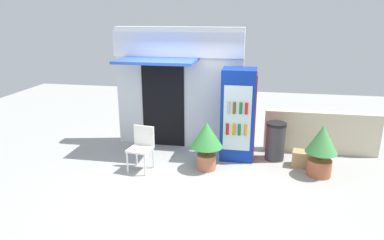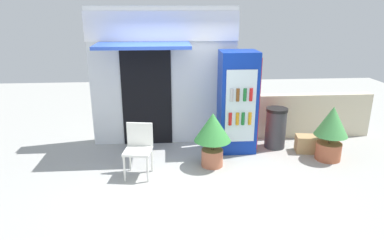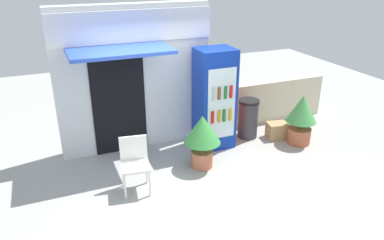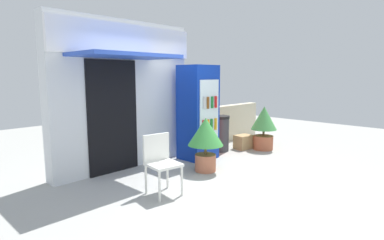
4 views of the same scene
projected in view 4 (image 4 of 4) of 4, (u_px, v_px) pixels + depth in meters
The scene contains 9 objects.
ground at pixel (202, 182), 5.18m from camera, with size 16.00×16.00×0.00m, color #A3A39E.
storefront_building at pixel (124, 92), 5.87m from camera, with size 2.96×1.28×2.79m.
drink_cooler at pixel (199, 112), 6.57m from camera, with size 0.73×0.67×1.98m.
plastic_chair at pixel (160, 159), 4.65m from camera, with size 0.50×0.50×0.90m.
potted_plant_near_shop at pixel (206, 137), 5.72m from camera, with size 0.66×0.66×1.00m.
potted_plant_curbside at pixel (264, 124), 7.39m from camera, with size 0.61×0.61×1.04m.
trash_bin at pixel (220, 133), 7.28m from camera, with size 0.43×0.43×0.84m.
stone_boundary_wall at pixel (227, 123), 8.40m from camera, with size 2.51×0.22×0.96m, color beige.
cardboard_box at pixel (243, 142), 7.52m from camera, with size 0.42×0.31×0.33m, color tan.
Camera 4 is at (-3.71, -3.32, 1.79)m, focal length 28.98 mm.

